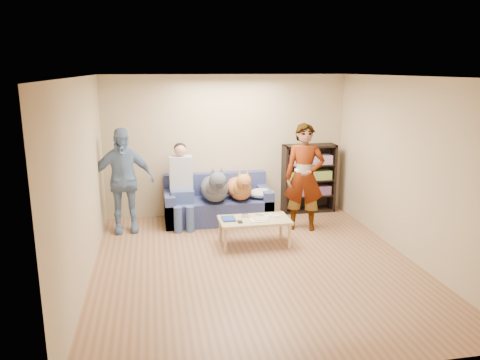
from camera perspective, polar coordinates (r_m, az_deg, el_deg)
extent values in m
plane|color=brown|center=(6.72, 1.93, -10.28)|extent=(5.00, 5.00, 0.00)
plane|color=white|center=(6.15, 2.12, 12.48)|extent=(5.00, 5.00, 0.00)
plane|color=tan|center=(8.72, -1.59, 4.20)|extent=(4.50, 0.00, 4.50)
plane|color=tan|center=(4.01, 9.92, -7.27)|extent=(4.50, 0.00, 4.50)
plane|color=tan|center=(6.23, -18.63, -0.29)|extent=(0.00, 5.00, 5.00)
plane|color=tan|center=(7.14, 19.93, 1.30)|extent=(0.00, 5.00, 5.00)
ellipsoid|color=#B9B8BE|center=(8.43, 2.64, -1.62)|extent=(0.47, 0.40, 0.16)
imported|color=gray|center=(7.97, 7.85, 0.33)|extent=(0.77, 0.63, 1.82)
imported|color=#6985A9|center=(8.02, -14.13, -0.05)|extent=(1.08, 0.54, 1.77)
cube|color=white|center=(7.68, 6.95, 1.17)|extent=(0.04, 0.12, 0.03)
cube|color=navy|center=(7.27, -1.41, -4.74)|extent=(0.20, 0.26, 0.03)
cube|color=white|center=(7.22, 2.32, -4.93)|extent=(0.26, 0.20, 0.02)
cube|color=#B8B793|center=(7.24, 2.52, -4.77)|extent=(0.22, 0.17, 0.01)
cube|color=#A9A9AD|center=(7.38, 0.65, -4.35)|extent=(0.11, 0.06, 0.05)
cube|color=white|center=(7.45, 3.71, -4.29)|extent=(0.04, 0.13, 0.03)
cube|color=white|center=(7.40, 4.46, -4.44)|extent=(0.09, 0.06, 0.03)
cylinder|color=silver|center=(7.32, 3.33, -4.65)|extent=(0.07, 0.07, 0.02)
cylinder|color=white|center=(7.40, 3.18, -4.46)|extent=(0.07, 0.07, 0.02)
cylinder|color=#C17E1B|center=(7.15, 1.88, -5.14)|extent=(0.13, 0.06, 0.01)
cylinder|color=black|center=(7.49, 2.37, -4.26)|extent=(0.13, 0.08, 0.01)
cube|color=black|center=(7.14, 0.00, -5.13)|extent=(0.07, 0.12, 0.02)
cube|color=#515B93|center=(8.50, -2.72, -3.61)|extent=(1.90, 0.85, 0.42)
cube|color=#515B93|center=(8.71, -3.06, -0.40)|extent=(1.90, 0.18, 0.40)
cube|color=#515B93|center=(8.41, -8.55, -3.38)|extent=(0.18, 0.85, 0.58)
cube|color=#515B93|center=(8.63, 2.94, -2.79)|extent=(0.18, 0.85, 0.58)
cube|color=#414B8F|center=(8.27, -7.10, -1.87)|extent=(0.40, 0.38, 0.22)
cylinder|color=#425093|center=(7.96, -7.55, -4.92)|extent=(0.14, 0.14, 0.47)
cylinder|color=#426192|center=(7.97, -6.11, -4.85)|extent=(0.14, 0.14, 0.47)
cube|color=silver|center=(8.28, -7.22, 0.91)|extent=(0.40, 0.24, 0.58)
sphere|color=tan|center=(8.20, -7.30, 3.64)|extent=(0.21, 0.21, 0.21)
ellipsoid|color=black|center=(8.22, -7.32, 3.88)|extent=(0.22, 0.22, 0.19)
ellipsoid|color=#4B4F55|center=(8.30, -3.21, -1.05)|extent=(0.48, 1.00, 0.42)
sphere|color=#50525B|center=(7.96, -2.91, -0.95)|extent=(0.36, 0.36, 0.36)
sphere|color=#4F5259|center=(7.75, -2.75, -0.08)|extent=(0.29, 0.29, 0.29)
cube|color=black|center=(7.64, -2.61, -0.60)|extent=(0.09, 0.14, 0.08)
cone|color=#484952|center=(7.74, -3.29, 1.04)|extent=(0.09, 0.09, 0.14)
cone|color=#4B4C55|center=(7.75, -2.28, 1.08)|extent=(0.09, 0.09, 0.14)
cylinder|color=#4A4D54|center=(8.72, -3.57, -0.62)|extent=(0.06, 0.32, 0.19)
ellipsoid|color=#AD5435|center=(8.39, -0.15, -1.01)|extent=(0.43, 0.89, 0.37)
sphere|color=#BB7739|center=(8.09, 0.24, -0.94)|extent=(0.32, 0.32, 0.32)
sphere|color=gold|center=(7.90, 0.46, -0.19)|extent=(0.26, 0.26, 0.26)
cube|color=#552F1D|center=(7.80, 0.63, -0.65)|extent=(0.08, 0.12, 0.07)
cone|color=#BF863A|center=(7.88, -0.02, 0.79)|extent=(0.08, 0.08, 0.12)
cone|color=#B97238|center=(7.90, 0.88, 0.83)|extent=(0.08, 0.08, 0.12)
cylinder|color=#C78D3C|center=(8.78, -0.61, -0.62)|extent=(0.05, 0.29, 0.17)
cube|color=tan|center=(7.31, 1.76, -4.92)|extent=(1.10, 0.60, 0.04)
cylinder|color=tan|center=(7.06, -1.81, -7.40)|extent=(0.05, 0.05, 0.38)
cylinder|color=#D1BD81|center=(7.27, 6.06, -6.84)|extent=(0.05, 0.05, 0.38)
cylinder|color=tan|center=(7.52, -2.40, -6.06)|extent=(0.05, 0.05, 0.38)
cylinder|color=#D7B484|center=(7.72, 4.99, -5.59)|extent=(0.05, 0.05, 0.38)
cube|color=black|center=(8.91, 5.44, 0.07)|extent=(0.04, 0.34, 1.30)
cube|color=black|center=(9.21, 11.19, 0.33)|extent=(0.04, 0.34, 1.30)
cube|color=black|center=(8.93, 8.50, 4.14)|extent=(1.00, 0.34, 0.04)
cube|color=black|center=(9.21, 8.23, -3.62)|extent=(1.00, 0.34, 0.04)
cube|color=black|center=(9.20, 8.04, 0.43)|extent=(1.00, 0.02, 1.30)
cube|color=black|center=(9.13, 8.29, -1.82)|extent=(0.94, 0.32, 0.03)
cube|color=black|center=(9.06, 8.36, 0.02)|extent=(0.94, 0.32, 0.02)
cube|color=black|center=(8.99, 8.42, 1.88)|extent=(0.94, 0.32, 0.02)
cube|color=#B23333|center=(9.09, 8.35, -1.25)|extent=(0.84, 0.24, 0.17)
cube|color=gold|center=(9.01, 8.42, 0.59)|extent=(0.84, 0.24, 0.17)
cube|color=#994C99|center=(8.95, 8.48, 2.46)|extent=(0.84, 0.24, 0.17)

